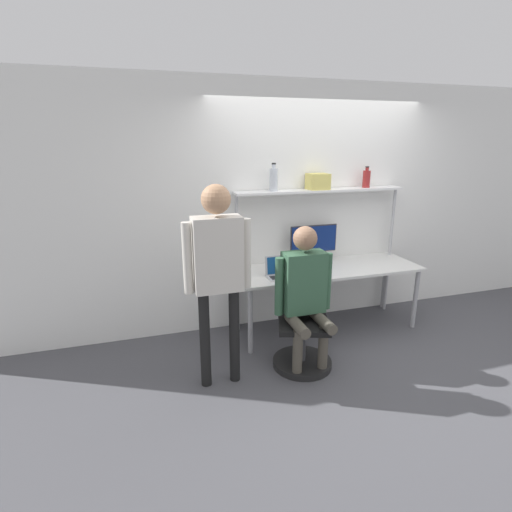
{
  "coord_description": "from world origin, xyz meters",
  "views": [
    {
      "loc": [
        -2.0,
        -3.39,
        2.08
      ],
      "look_at": [
        -0.97,
        -0.1,
        1.07
      ],
      "focal_mm": 28.0,
      "sensor_mm": 36.0,
      "label": 1
    }
  ],
  "objects_px": {
    "bottle_clear": "(274,179)",
    "storage_box": "(318,181)",
    "person_seated": "(305,288)",
    "person_standing": "(218,261)",
    "bottle_red": "(366,179)",
    "office_chair": "(303,337)",
    "monitor": "(314,241)",
    "laptop": "(283,270)",
    "cell_phone": "(310,275)"
  },
  "relations": [
    {
      "from": "person_seated",
      "to": "storage_box",
      "type": "xyz_separation_m",
      "value": [
        0.53,
        0.92,
        0.84
      ]
    },
    {
      "from": "bottle_red",
      "to": "storage_box",
      "type": "bearing_deg",
      "value": 180.0
    },
    {
      "from": "monitor",
      "to": "office_chair",
      "type": "distance_m",
      "value": 1.2
    },
    {
      "from": "cell_phone",
      "to": "person_seated",
      "type": "height_order",
      "value": "person_seated"
    },
    {
      "from": "person_seated",
      "to": "storage_box",
      "type": "distance_m",
      "value": 1.36
    },
    {
      "from": "laptop",
      "to": "bottle_red",
      "type": "xyz_separation_m",
      "value": [
        1.13,
        0.35,
        0.87
      ]
    },
    {
      "from": "person_standing",
      "to": "laptop",
      "type": "bearing_deg",
      "value": 36.45
    },
    {
      "from": "monitor",
      "to": "bottle_red",
      "type": "distance_m",
      "value": 0.93
    },
    {
      "from": "monitor",
      "to": "storage_box",
      "type": "bearing_deg",
      "value": 37.27
    },
    {
      "from": "monitor",
      "to": "person_seated",
      "type": "relative_size",
      "value": 0.41
    },
    {
      "from": "person_standing",
      "to": "bottle_red",
      "type": "height_order",
      "value": "bottle_red"
    },
    {
      "from": "laptop",
      "to": "bottle_red",
      "type": "distance_m",
      "value": 1.47
    },
    {
      "from": "office_chair",
      "to": "laptop",
      "type": "bearing_deg",
      "value": 91.07
    },
    {
      "from": "office_chair",
      "to": "person_standing",
      "type": "bearing_deg",
      "value": -175.01
    },
    {
      "from": "office_chair",
      "to": "bottle_clear",
      "type": "relative_size",
      "value": 3.12
    },
    {
      "from": "cell_phone",
      "to": "person_standing",
      "type": "xyz_separation_m",
      "value": [
        -1.07,
        -0.51,
        0.4
      ]
    },
    {
      "from": "person_standing",
      "to": "bottle_red",
      "type": "xyz_separation_m",
      "value": [
        1.93,
        0.95,
        0.53
      ]
    },
    {
      "from": "laptop",
      "to": "office_chair",
      "type": "bearing_deg",
      "value": -88.93
    },
    {
      "from": "laptop",
      "to": "bottle_clear",
      "type": "bearing_deg",
      "value": 88.01
    },
    {
      "from": "office_chair",
      "to": "person_seated",
      "type": "height_order",
      "value": "person_seated"
    },
    {
      "from": "cell_phone",
      "to": "bottle_clear",
      "type": "relative_size",
      "value": 0.51
    },
    {
      "from": "cell_phone",
      "to": "office_chair",
      "type": "height_order",
      "value": "office_chair"
    },
    {
      "from": "bottle_clear",
      "to": "person_seated",
      "type": "bearing_deg",
      "value": -90.99
    },
    {
      "from": "person_seated",
      "to": "person_standing",
      "type": "bearing_deg",
      "value": -178.2
    },
    {
      "from": "bottle_clear",
      "to": "storage_box",
      "type": "bearing_deg",
      "value": -0.0
    },
    {
      "from": "cell_phone",
      "to": "bottle_red",
      "type": "distance_m",
      "value": 1.34
    },
    {
      "from": "cell_phone",
      "to": "person_seated",
      "type": "distance_m",
      "value": 0.55
    },
    {
      "from": "laptop",
      "to": "cell_phone",
      "type": "bearing_deg",
      "value": -18.42
    },
    {
      "from": "laptop",
      "to": "bottle_red",
      "type": "bearing_deg",
      "value": 17.3
    },
    {
      "from": "person_seated",
      "to": "office_chair",
      "type": "bearing_deg",
      "value": 73.69
    },
    {
      "from": "bottle_red",
      "to": "person_seated",
      "type": "bearing_deg",
      "value": -140.95
    },
    {
      "from": "person_standing",
      "to": "bottle_red",
      "type": "relative_size",
      "value": 7.42
    },
    {
      "from": "storage_box",
      "to": "monitor",
      "type": "bearing_deg",
      "value": -142.73
    },
    {
      "from": "laptop",
      "to": "monitor",
      "type": "bearing_deg",
      "value": 33.59
    },
    {
      "from": "cell_phone",
      "to": "storage_box",
      "type": "height_order",
      "value": "storage_box"
    },
    {
      "from": "monitor",
      "to": "bottle_clear",
      "type": "xyz_separation_m",
      "value": [
        -0.48,
        0.03,
        0.7
      ]
    },
    {
      "from": "monitor",
      "to": "laptop",
      "type": "relative_size",
      "value": 1.56
    },
    {
      "from": "office_chair",
      "to": "bottle_red",
      "type": "distance_m",
      "value": 1.98
    },
    {
      "from": "monitor",
      "to": "bottle_clear",
      "type": "distance_m",
      "value": 0.85
    },
    {
      "from": "office_chair",
      "to": "person_standing",
      "type": "height_order",
      "value": "person_standing"
    },
    {
      "from": "monitor",
      "to": "bottle_red",
      "type": "height_order",
      "value": "bottle_red"
    },
    {
      "from": "monitor",
      "to": "office_chair",
      "type": "relative_size",
      "value": 0.61
    },
    {
      "from": "laptop",
      "to": "bottle_clear",
      "type": "relative_size",
      "value": 1.22
    },
    {
      "from": "bottle_clear",
      "to": "laptop",
      "type": "bearing_deg",
      "value": -91.99
    },
    {
      "from": "monitor",
      "to": "storage_box",
      "type": "distance_m",
      "value": 0.66
    },
    {
      "from": "cell_phone",
      "to": "person_standing",
      "type": "relative_size",
      "value": 0.09
    },
    {
      "from": "monitor",
      "to": "bottle_red",
      "type": "relative_size",
      "value": 2.37
    },
    {
      "from": "bottle_clear",
      "to": "bottle_red",
      "type": "bearing_deg",
      "value": -0.0
    },
    {
      "from": "office_chair",
      "to": "bottle_clear",
      "type": "bearing_deg",
      "value": 89.84
    },
    {
      "from": "cell_phone",
      "to": "person_standing",
      "type": "distance_m",
      "value": 1.25
    }
  ]
}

